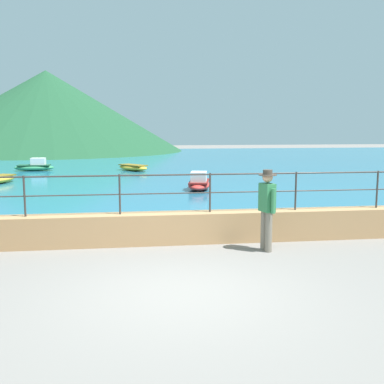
{
  "coord_description": "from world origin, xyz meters",
  "views": [
    {
      "loc": [
        -0.79,
        -7.02,
        2.64
      ],
      "look_at": [
        0.67,
        3.7,
        1.1
      ],
      "focal_mm": 42.85,
      "sensor_mm": 36.0,
      "label": 1
    }
  ],
  "objects_px": {
    "boat_2": "(199,183)",
    "boat_0": "(133,167)",
    "boat_1": "(35,166)",
    "person_walking": "(267,206)"
  },
  "relations": [
    {
      "from": "boat_0",
      "to": "boat_2",
      "type": "distance_m",
      "value": 9.15
    },
    {
      "from": "person_walking",
      "to": "boat_1",
      "type": "distance_m",
      "value": 20.74
    },
    {
      "from": "boat_0",
      "to": "boat_1",
      "type": "distance_m",
      "value": 5.83
    },
    {
      "from": "boat_1",
      "to": "boat_2",
      "type": "height_order",
      "value": "same"
    },
    {
      "from": "boat_2",
      "to": "boat_0",
      "type": "bearing_deg",
      "value": 106.86
    },
    {
      "from": "boat_0",
      "to": "boat_1",
      "type": "bearing_deg",
      "value": 172.81
    },
    {
      "from": "boat_2",
      "to": "person_walking",
      "type": "bearing_deg",
      "value": -89.89
    },
    {
      "from": "boat_1",
      "to": "person_walking",
      "type": "bearing_deg",
      "value": -65.92
    },
    {
      "from": "person_walking",
      "to": "boat_2",
      "type": "xyz_separation_m",
      "value": [
        -0.02,
        9.44,
        -0.65
      ]
    },
    {
      "from": "boat_0",
      "to": "boat_2",
      "type": "relative_size",
      "value": 0.96
    }
  ]
}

